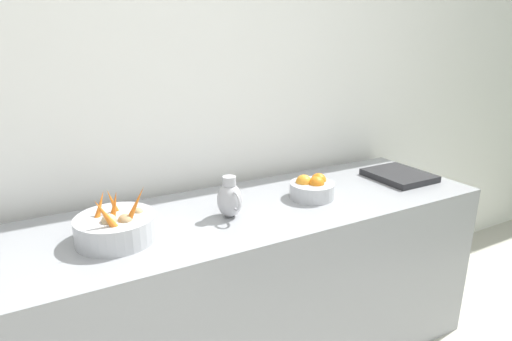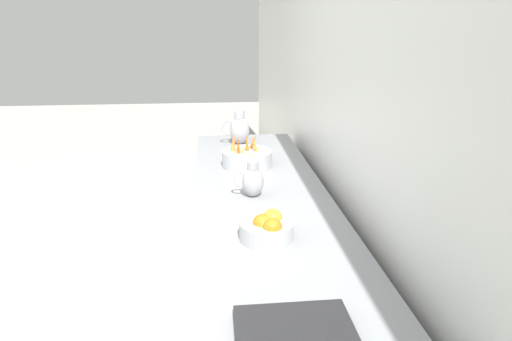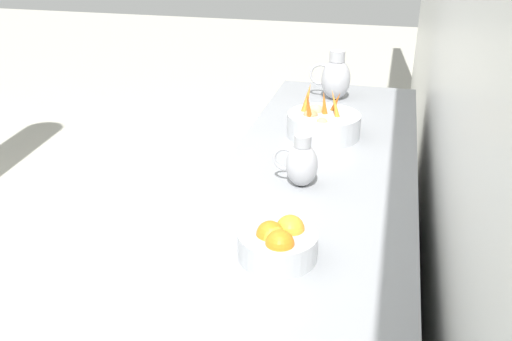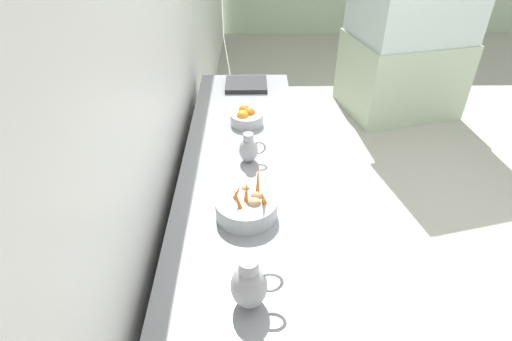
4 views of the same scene
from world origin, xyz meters
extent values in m
cube|color=white|center=(-1.95, 0.40, 1.50)|extent=(0.10, 9.40, 3.00)
cube|color=gray|center=(-1.47, -0.10, 0.45)|extent=(0.74, 2.66, 0.89)
cylinder|color=#ADAFB5|center=(-1.44, -0.61, 0.95)|extent=(0.32, 0.32, 0.10)
torus|color=#ADAFB5|center=(-1.44, -0.61, 0.90)|extent=(0.19, 0.19, 0.01)
cone|color=orange|center=(-1.38, -0.54, 1.05)|extent=(0.04, 0.10, 0.16)
cone|color=orange|center=(-1.48, -0.66, 1.03)|extent=(0.07, 0.08, 0.12)
cone|color=orange|center=(-1.49, -0.60, 1.04)|extent=(0.07, 0.07, 0.14)
cone|color=orange|center=(-1.44, -0.61, 1.04)|extent=(0.05, 0.06, 0.14)
cone|color=orange|center=(-1.36, -0.65, 1.04)|extent=(0.06, 0.10, 0.14)
ellipsoid|color=#9E7F56|center=(-1.39, -0.58, 0.99)|extent=(0.06, 0.05, 0.05)
ellipsoid|color=tan|center=(-1.40, -0.64, 1.00)|extent=(0.07, 0.06, 0.06)
ellipsoid|color=tan|center=(-1.44, -0.51, 0.99)|extent=(0.05, 0.04, 0.04)
cylinder|color=#ADAFB5|center=(-1.45, 0.36, 0.93)|extent=(0.23, 0.23, 0.08)
sphere|color=orange|center=(-1.43, 0.37, 0.97)|extent=(0.08, 0.08, 0.08)
sphere|color=orange|center=(-1.46, 0.41, 0.97)|extent=(0.08, 0.08, 0.08)
sphere|color=orange|center=(-1.47, 0.33, 0.97)|extent=(0.08, 0.08, 0.08)
sphere|color=orange|center=(-1.43, 0.37, 0.97)|extent=(0.08, 0.08, 0.08)
ellipsoid|color=#A3A3A8|center=(-1.43, -0.11, 0.97)|extent=(0.11, 0.11, 0.16)
cylinder|color=#A3A3A8|center=(-1.43, -0.11, 1.07)|extent=(0.06, 0.06, 0.04)
torus|color=#A3A3A8|center=(-1.37, -0.11, 0.99)|extent=(0.09, 0.01, 0.09)
cube|color=#232326|center=(-1.45, 0.99, 0.91)|extent=(0.34, 0.30, 0.04)
camera|label=1|loc=(0.18, -0.86, 1.67)|focal=29.50mm
camera|label=2|loc=(-1.25, 1.90, 1.74)|focal=29.10mm
camera|label=3|loc=(-1.71, 1.67, 1.79)|focal=39.19mm
camera|label=4|loc=(-1.41, -2.25, 2.35)|focal=29.58mm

